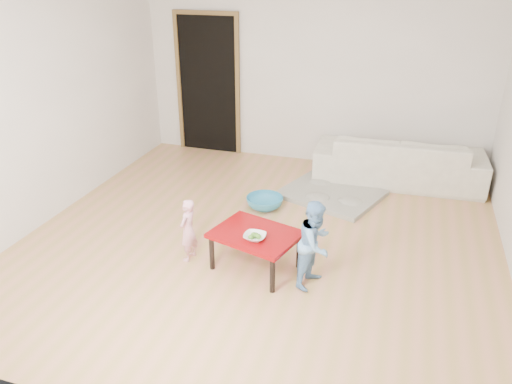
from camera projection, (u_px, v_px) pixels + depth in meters
The scene contains 13 objects.
floor at pixel (261, 238), 5.45m from camera, with size 5.00×5.00×0.01m, color tan.
back_wall at pixel (313, 74), 7.06m from camera, with size 5.00×0.02×2.60m, color silver.
left_wall at pixel (48, 104), 5.58m from camera, with size 0.02×5.00×2.60m, color silver.
doorway at pixel (209, 86), 7.59m from camera, with size 1.02×0.08×2.11m, color brown, non-canonical shape.
sofa at pixel (399, 159), 6.73m from camera, with size 2.21×0.86×0.65m, color white.
cushion at pixel (380, 150), 6.57m from camera, with size 0.46×0.41×0.12m, color orange.
red_table at pixel (256, 250), 4.85m from camera, with size 0.79×0.59×0.40m, color maroon, non-canonical shape.
bowl at pixel (255, 237), 4.64m from camera, with size 0.21×0.21×0.05m, color white.
broccoli at pixel (255, 237), 4.64m from camera, with size 0.12×0.12×0.06m, color #2D5919, non-canonical shape.
child_pink at pixel (188, 230), 4.95m from camera, with size 0.24×0.16×0.66m, color pink.
child_blue at pixel (315, 244), 4.53m from camera, with size 0.41×0.32×0.85m, color #5C8DD5.
basin at pixel (265, 202), 6.10m from camera, with size 0.45×0.45×0.14m, color teal.
blanket at pixel (331, 194), 6.42m from camera, with size 1.16×0.97×0.06m, color #A5A191, non-canonical shape.
Camera 1 is at (1.36, -4.52, 2.76)m, focal length 35.00 mm.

